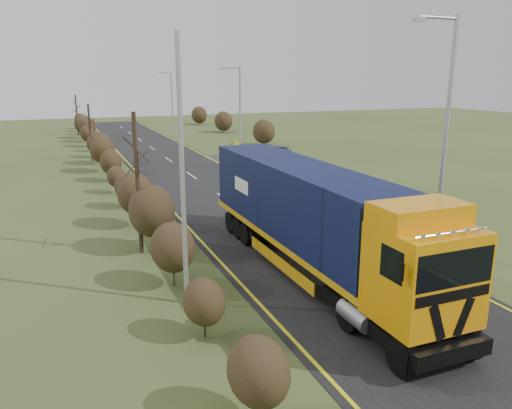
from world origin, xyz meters
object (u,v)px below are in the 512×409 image
object	(u,v)px
car_red_hatchback	(279,170)
speed_sign	(283,168)
car_blue_sedan	(278,155)
streetlight_near	(443,132)
lorry	(312,215)

from	to	relation	value
car_red_hatchback	speed_sign	xyz separation A→B (m)	(-1.66, -4.20, 0.98)
car_red_hatchback	car_blue_sedan	size ratio (longest dim) A/B	0.75
streetlight_near	lorry	bearing A→B (deg)	172.93
car_red_hatchback	streetlight_near	distance (m)	18.83
streetlight_near	car_red_hatchback	bearing A→B (deg)	85.62
car_blue_sedan	lorry	bearing A→B (deg)	106.07
car_red_hatchback	speed_sign	distance (m)	4.62
car_blue_sedan	speed_sign	world-z (taller)	speed_sign
lorry	car_blue_sedan	xyz separation A→B (m)	(9.34, 23.48, -1.64)
speed_sign	car_red_hatchback	bearing A→B (deg)	68.42
lorry	streetlight_near	distance (m)	6.11
car_red_hatchback	lorry	bearing A→B (deg)	88.03
speed_sign	streetlight_near	bearing A→B (deg)	-88.89
lorry	car_red_hatchback	distance (m)	18.83
lorry	speed_sign	size ratio (longest dim) A/B	6.75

